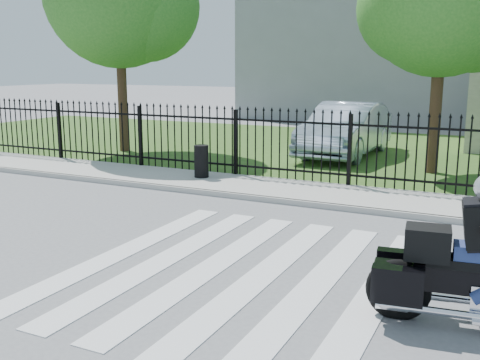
% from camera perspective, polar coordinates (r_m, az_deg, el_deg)
% --- Properties ---
extents(ground, '(120.00, 120.00, 0.00)m').
position_cam_1_polar(ground, '(8.22, -0.31, -9.22)').
color(ground, slate).
rests_on(ground, ground).
extents(crosswalk, '(5.00, 5.50, 0.01)m').
position_cam_1_polar(crosswalk, '(8.22, -0.31, -9.18)').
color(crosswalk, silver).
rests_on(crosswalk, ground).
extents(sidewalk, '(40.00, 2.00, 0.12)m').
position_cam_1_polar(sidewalk, '(12.69, 9.74, -1.57)').
color(sidewalk, '#ADAAA3').
rests_on(sidewalk, ground).
extents(curb, '(40.00, 0.12, 0.12)m').
position_cam_1_polar(curb, '(11.76, 8.36, -2.58)').
color(curb, '#ADAAA3').
rests_on(curb, ground).
extents(grass_strip, '(40.00, 12.00, 0.02)m').
position_cam_1_polar(grass_strip, '(19.41, 15.60, 2.59)').
color(grass_strip, '#2D521C').
rests_on(grass_strip, ground).
extents(iron_fence, '(26.00, 0.04, 1.80)m').
position_cam_1_polar(iron_fence, '(13.48, 11.07, 2.80)').
color(iron_fence, black).
rests_on(iron_fence, ground).
extents(building_tall, '(15.00, 10.00, 12.00)m').
position_cam_1_polar(building_tall, '(33.64, 15.56, 16.50)').
color(building_tall, gray).
rests_on(building_tall, ground).
extents(parked_car, '(1.93, 5.22, 1.71)m').
position_cam_1_polar(parked_car, '(18.46, 10.70, 5.07)').
color(parked_car, '#A6B8D1').
rests_on(parked_car, grass_strip).
extents(litter_bin, '(0.37, 0.37, 0.82)m').
position_cam_1_polar(litter_bin, '(14.22, -3.95, 1.92)').
color(litter_bin, black).
rests_on(litter_bin, sidewalk).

